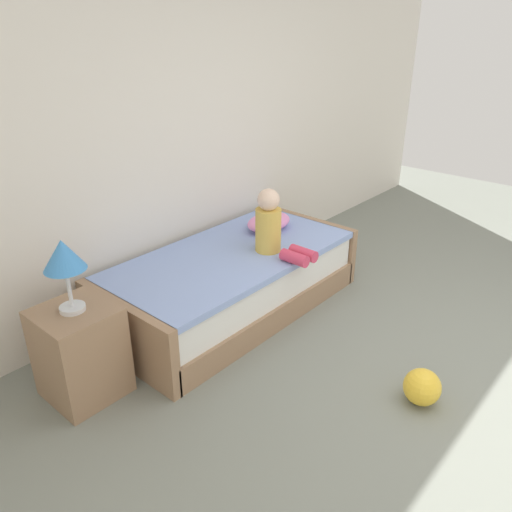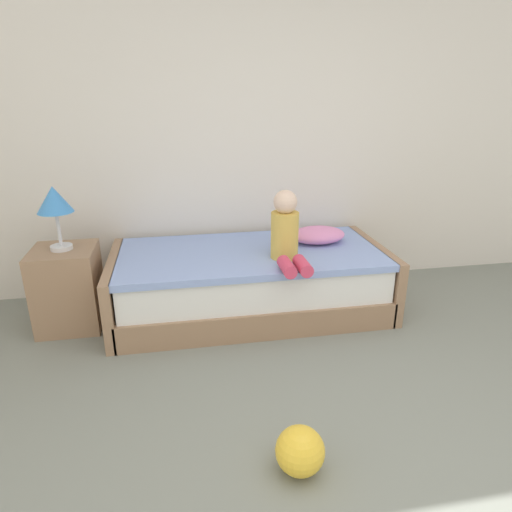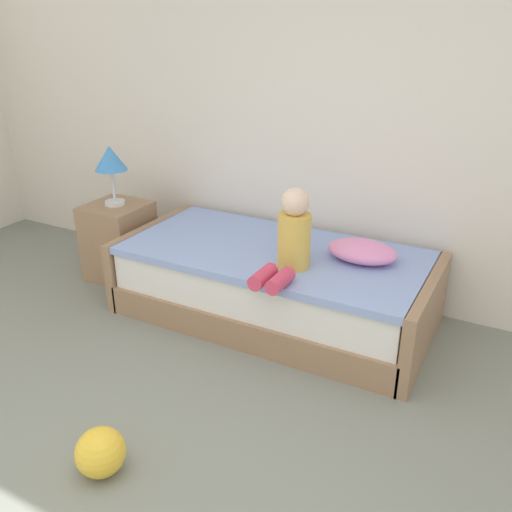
{
  "view_description": "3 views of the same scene",
  "coord_description": "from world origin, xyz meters",
  "px_view_note": "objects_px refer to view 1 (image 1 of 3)",
  "views": [
    {
      "loc": [
        -2.98,
        -0.49,
        2.15
      ],
      "look_at": [
        -0.42,
        1.75,
        0.55
      ],
      "focal_mm": 35.49,
      "sensor_mm": 36.0,
      "label": 1
    },
    {
      "loc": [
        -0.95,
        -1.17,
        1.65
      ],
      "look_at": [
        -0.42,
        1.75,
        0.55
      ],
      "focal_mm": 31.37,
      "sensor_mm": 36.0,
      "label": 2
    },
    {
      "loc": [
        1.03,
        -0.96,
        1.91
      ],
      "look_at": [
        -0.42,
        1.75,
        0.55
      ],
      "focal_mm": 38.0,
      "sensor_mm": 36.0,
      "label": 3
    }
  ],
  "objects_px": {
    "bed": "(232,282)",
    "toy_ball": "(422,387)",
    "nightstand": "(81,352)",
    "pillow": "(269,222)",
    "table_lamp": "(64,259)",
    "child_figure": "(273,228)"
  },
  "relations": [
    {
      "from": "table_lamp",
      "to": "pillow",
      "type": "xyz_separation_m",
      "value": [
        1.92,
        0.1,
        -0.37
      ]
    },
    {
      "from": "bed",
      "to": "child_figure",
      "type": "bearing_deg",
      "value": -45.62
    },
    {
      "from": "table_lamp",
      "to": "pillow",
      "type": "height_order",
      "value": "table_lamp"
    },
    {
      "from": "bed",
      "to": "toy_ball",
      "type": "height_order",
      "value": "bed"
    },
    {
      "from": "child_figure",
      "to": "pillow",
      "type": "xyz_separation_m",
      "value": [
        0.34,
        0.33,
        -0.14
      ]
    },
    {
      "from": "bed",
      "to": "toy_ball",
      "type": "distance_m",
      "value": 1.65
    },
    {
      "from": "table_lamp",
      "to": "child_figure",
      "type": "xyz_separation_m",
      "value": [
        1.57,
        -0.23,
        -0.23
      ]
    },
    {
      "from": "table_lamp",
      "to": "toy_ball",
      "type": "xyz_separation_m",
      "value": [
        1.3,
        -1.64,
        -0.82
      ]
    },
    {
      "from": "bed",
      "to": "pillow",
      "type": "distance_m",
      "value": 0.66
    },
    {
      "from": "nightstand",
      "to": "table_lamp",
      "type": "xyz_separation_m",
      "value": [
        0.0,
        0.0,
        0.64
      ]
    },
    {
      "from": "nightstand",
      "to": "pillow",
      "type": "relative_size",
      "value": 1.36
    },
    {
      "from": "toy_ball",
      "to": "child_figure",
      "type": "bearing_deg",
      "value": 79.03
    },
    {
      "from": "bed",
      "to": "nightstand",
      "type": "distance_m",
      "value": 1.35
    },
    {
      "from": "bed",
      "to": "nightstand",
      "type": "bearing_deg",
      "value": -179.9
    },
    {
      "from": "bed",
      "to": "pillow",
      "type": "bearing_deg",
      "value": 9.99
    },
    {
      "from": "bed",
      "to": "pillow",
      "type": "relative_size",
      "value": 4.8
    },
    {
      "from": "nightstand",
      "to": "table_lamp",
      "type": "relative_size",
      "value": 1.33
    },
    {
      "from": "bed",
      "to": "nightstand",
      "type": "relative_size",
      "value": 3.52
    },
    {
      "from": "nightstand",
      "to": "child_figure",
      "type": "height_order",
      "value": "child_figure"
    },
    {
      "from": "table_lamp",
      "to": "child_figure",
      "type": "bearing_deg",
      "value": -8.17
    },
    {
      "from": "nightstand",
      "to": "bed",
      "type": "bearing_deg",
      "value": 0.1
    },
    {
      "from": "nightstand",
      "to": "child_figure",
      "type": "relative_size",
      "value": 1.18
    }
  ]
}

